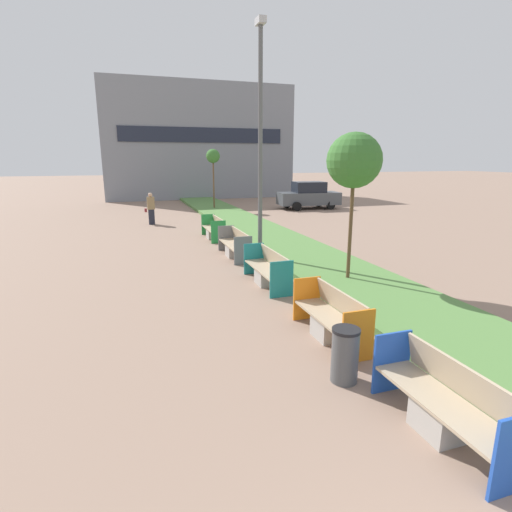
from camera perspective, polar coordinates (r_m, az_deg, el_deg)
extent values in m
cube|color=#568442|center=(14.10, 7.04, 0.02)|extent=(2.80, 120.00, 0.18)
cube|color=gray|center=(37.55, -8.33, 15.77)|extent=(16.20, 5.65, 9.63)
cube|color=#1E2333|center=(34.75, -7.48, 16.76)|extent=(13.61, 0.08, 1.20)
cube|color=#ADA8A0|center=(5.95, 24.79, -20.29)|extent=(0.52, 0.60, 0.42)
cube|color=tan|center=(5.83, 25.03, -18.40)|extent=(0.58, 1.99, 0.05)
cube|color=tan|center=(5.87, 27.29, -15.44)|extent=(0.14, 1.91, 0.48)
cube|color=blue|center=(6.47, 18.80, -14.13)|extent=(0.62, 0.04, 0.94)
cube|color=#ADA8A0|center=(8.02, 10.34, -10.05)|extent=(0.52, 0.60, 0.42)
cube|color=tan|center=(7.93, 10.42, -8.53)|extent=(0.58, 1.98, 0.05)
cube|color=tan|center=(7.96, 12.22, -6.50)|extent=(0.14, 1.90, 0.48)
cube|color=orange|center=(7.13, 14.36, -11.11)|extent=(0.62, 0.04, 0.94)
cube|color=orange|center=(8.75, 7.27, -6.02)|extent=(0.62, 0.04, 0.94)
cube|color=#ADA8A0|center=(11.10, 1.48, -3.03)|extent=(0.52, 0.60, 0.42)
cube|color=tan|center=(11.04, 1.49, -1.89)|extent=(0.58, 2.21, 0.05)
cube|color=tan|center=(11.06, 2.82, -0.46)|extent=(0.14, 2.12, 0.48)
cube|color=#197A7F|center=(10.02, 3.67, -3.36)|extent=(0.62, 0.04, 0.94)
cube|color=#197A7F|center=(12.06, -0.32, -0.37)|extent=(0.62, 0.04, 0.94)
cube|color=#ADA8A0|center=(14.24, -3.15, 0.73)|extent=(0.52, 0.60, 0.42)
cube|color=tan|center=(14.19, -3.16, 1.63)|extent=(0.58, 2.24, 0.05)
cube|color=tan|center=(14.21, -2.12, 2.74)|extent=(0.14, 2.15, 0.48)
cube|color=slate|center=(13.12, -1.85, 0.78)|extent=(0.62, 0.04, 0.94)
cube|color=slate|center=(15.26, -4.28, 2.60)|extent=(0.62, 0.04, 0.94)
cube|color=#ADA8A0|center=(17.54, -6.13, 3.15)|extent=(0.52, 0.60, 0.42)
cube|color=tan|center=(17.50, -6.15, 3.89)|extent=(0.58, 2.03, 0.05)
cube|color=tan|center=(17.52, -5.31, 4.79)|extent=(0.14, 1.95, 0.48)
cube|color=#238C3D|center=(16.50, -5.39, 3.42)|extent=(0.62, 0.04, 0.94)
cube|color=#238C3D|center=(18.50, -6.84, 4.50)|extent=(0.62, 0.04, 0.94)
cylinder|color=#4C4F51|center=(6.55, 12.57, -13.83)|extent=(0.42, 0.42, 0.83)
cylinder|color=black|center=(6.36, 12.78, -10.31)|extent=(0.44, 0.44, 0.05)
cylinder|color=#56595B|center=(13.15, 0.61, 14.75)|extent=(0.14, 0.14, 7.29)
cube|color=#B2B5BA|center=(13.74, 0.66, 30.56)|extent=(0.24, 0.44, 0.20)
cylinder|color=brown|center=(11.18, 13.31, 3.44)|extent=(0.10, 0.10, 2.97)
sphere|color=#38702D|center=(11.01, 13.86, 13.12)|extent=(1.45, 1.45, 1.45)
cylinder|color=brown|center=(27.21, -6.06, 9.99)|extent=(0.10, 0.10, 3.32)
sphere|color=#38702D|center=(27.15, -6.17, 14.02)|extent=(0.91, 0.91, 0.91)
cube|color=#232633|center=(21.96, -14.69, 5.43)|extent=(0.30, 0.22, 0.80)
cube|color=olive|center=(21.88, -14.80, 7.31)|extent=(0.38, 0.24, 0.65)
sphere|color=tan|center=(21.83, -14.87, 8.45)|extent=(0.22, 0.22, 0.22)
cube|color=maroon|center=(21.90, -15.48, 6.31)|extent=(0.12, 0.20, 0.18)
cube|color=#474C51|center=(28.22, 7.51, 8.17)|extent=(4.36, 2.18, 0.84)
cube|color=black|center=(28.15, 7.56, 9.75)|extent=(2.25, 1.75, 0.72)
cylinder|color=black|center=(28.04, 10.63, 7.15)|extent=(0.60, 0.20, 0.60)
cylinder|color=black|center=(29.62, 8.95, 7.56)|extent=(0.60, 0.20, 0.60)
cylinder|color=black|center=(26.92, 5.89, 7.05)|extent=(0.60, 0.20, 0.60)
cylinder|color=black|center=(28.56, 4.40, 7.46)|extent=(0.60, 0.20, 0.60)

